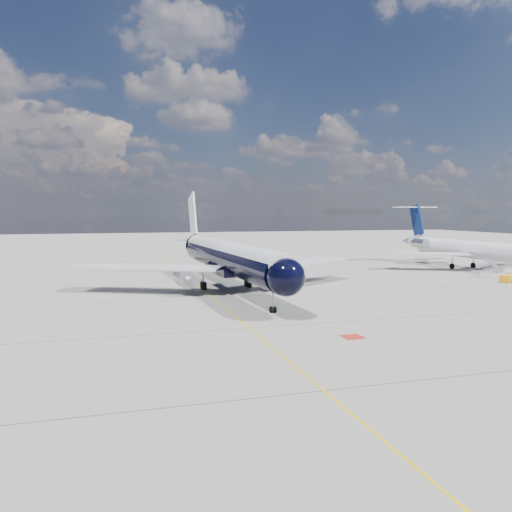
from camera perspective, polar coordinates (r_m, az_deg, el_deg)
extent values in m
plane|color=gray|center=(75.11, -7.93, -2.27)|extent=(320.00, 320.00, 0.00)
cube|color=gold|center=(70.21, -7.34, -2.76)|extent=(0.16, 160.00, 0.01)
cube|color=maroon|center=(39.16, 10.97, -9.06)|extent=(1.60, 1.60, 0.01)
cylinder|color=black|center=(60.79, -3.12, -0.35)|extent=(5.24, 34.35, 3.42)
sphere|color=black|center=(43.89, 3.45, -2.43)|extent=(3.60, 3.60, 3.42)
cone|color=black|center=(81.23, -7.29, 1.35)|extent=(3.75, 6.48, 3.42)
cylinder|color=silver|center=(60.72, -3.12, 0.45)|extent=(4.58, 36.11, 2.67)
cube|color=black|center=(43.66, 3.54, -1.82)|extent=(2.22, 1.19, 0.50)
cube|color=silver|center=(60.29, -12.14, -1.27)|extent=(17.57, 11.37, 0.29)
cube|color=silver|center=(65.36, 4.54, -0.70)|extent=(17.13, 12.78, 0.29)
cube|color=black|center=(60.92, -3.12, -1.53)|extent=(4.26, 9.19, 0.90)
cylinder|color=#A9A9B0|center=(57.89, -8.19, -2.50)|extent=(2.23, 4.24, 2.02)
cylinder|color=#A9A9B0|center=(61.20, 2.63, -2.05)|extent=(2.23, 4.24, 2.02)
sphere|color=gray|center=(56.05, -7.82, -2.75)|extent=(1.04, 1.04, 0.99)
sphere|color=gray|center=(59.46, 3.31, -2.26)|extent=(1.04, 1.04, 0.99)
cube|color=silver|center=(57.98, -8.23, -1.82)|extent=(0.35, 2.89, 0.99)
cube|color=silver|center=(61.29, 2.57, -1.40)|extent=(0.35, 2.89, 0.99)
cube|color=silver|center=(80.63, -7.26, 4.59)|extent=(0.59, 5.72, 7.68)
cube|color=silver|center=(81.19, -7.29, 1.86)|extent=(11.84, 3.50, 0.20)
cylinder|color=gray|center=(47.18, 1.95, -5.16)|extent=(0.17, 0.17, 1.89)
cylinder|color=black|center=(47.27, 1.74, -6.15)|extent=(0.20, 0.64, 0.63)
cylinder|color=black|center=(47.40, 2.15, -6.12)|extent=(0.20, 0.64, 0.63)
cylinder|color=gray|center=(61.66, -6.04, -2.70)|extent=(0.25, 0.25, 1.71)
cylinder|color=gray|center=(63.21, -0.94, -2.48)|extent=(0.25, 0.25, 1.71)
cylinder|color=black|center=(61.28, -5.92, -3.42)|extent=(0.46, 1.01, 0.99)
cylinder|color=black|center=(62.24, -6.13, -3.29)|extent=(0.46, 1.01, 0.99)
cylinder|color=black|center=(62.84, -0.80, -3.19)|extent=(0.46, 1.01, 0.99)
cylinder|color=black|center=(63.77, -1.08, -3.06)|extent=(0.46, 1.01, 0.99)
cylinder|color=silver|center=(90.14, 23.05, 0.73)|extent=(3.65, 23.88, 2.92)
cone|color=silver|center=(102.43, 17.30, 1.62)|extent=(3.09, 5.50, 2.92)
cube|color=silver|center=(86.28, 18.77, 0.26)|extent=(13.66, 9.08, 0.24)
cube|color=silver|center=(96.10, 26.03, 0.48)|extent=(13.46, 9.72, 0.24)
cylinder|color=#A9A9B0|center=(96.29, 18.24, 1.39)|extent=(1.73, 3.51, 1.62)
cylinder|color=#A9A9B0|center=(99.04, 20.36, 1.42)|extent=(1.73, 3.51, 1.62)
cube|color=silver|center=(96.61, 18.50, 1.39)|extent=(1.13, 1.76, 0.19)
cube|color=silver|center=(98.71, 20.11, 1.42)|extent=(1.13, 1.76, 0.19)
cube|color=#0A1B48|center=(100.97, 17.89, 3.86)|extent=(0.40, 4.55, 6.63)
cube|color=silver|center=(101.49, 17.72, 5.34)|extent=(8.72, 2.43, 0.17)
cylinder|color=gray|center=(89.76, 21.51, -0.72)|extent=(0.22, 0.22, 1.84)
cylinder|color=gray|center=(92.56, 23.58, -0.63)|extent=(0.22, 0.22, 1.84)
cylinder|color=black|center=(89.81, 21.50, -1.09)|extent=(0.37, 0.92, 0.91)
cylinder|color=black|center=(92.62, 23.56, -0.98)|extent=(0.37, 0.92, 0.91)
cube|color=silver|center=(79.82, 25.44, -1.98)|extent=(3.01, 3.31, 0.81)
cube|color=#A9A9B0|center=(79.67, 25.48, -0.92)|extent=(2.05, 2.84, 1.87)
cylinder|color=gray|center=(79.17, 25.31, -0.82)|extent=(1.01, 2.40, 1.82)
cylinder|color=gray|center=(80.13, 25.66, -0.77)|extent=(1.01, 2.40, 1.82)
cube|color=orange|center=(75.69, 26.93, -2.33)|extent=(2.91, 2.26, 1.01)
cylinder|color=black|center=(74.76, 26.99, -2.60)|extent=(0.37, 0.55, 0.51)
cylinder|color=black|center=(75.21, 26.30, -2.53)|extent=(0.37, 0.55, 0.51)
cylinder|color=black|center=(76.67, 26.87, -2.42)|extent=(0.37, 0.55, 0.51)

